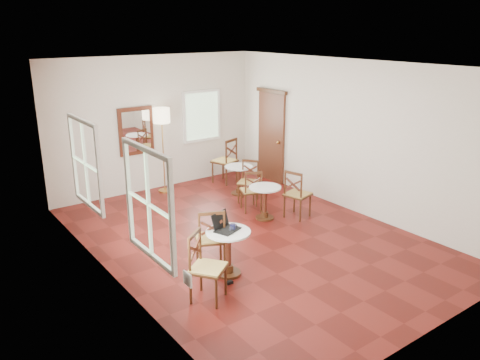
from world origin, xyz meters
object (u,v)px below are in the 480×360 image
(cafe_table_mid, at_px, (265,199))
(floor_lamp, at_px, (162,121))
(cafe_table_near, at_px, (228,248))
(power_adapter, at_px, (229,282))
(chair_mid_a, at_px, (252,191))
(chair_back_a, at_px, (226,161))
(cafe_table_back, at_px, (239,177))
(chair_near_b, at_px, (206,267))
(mouse, at_px, (219,231))
(chair_near_a, at_px, (211,238))
(laptop, at_px, (224,226))
(navy_mug, at_px, (233,227))
(chair_back_b, at_px, (248,182))
(chair_mid_b, at_px, (297,194))
(water_glass, at_px, (231,231))

(cafe_table_mid, height_order, floor_lamp, floor_lamp)
(cafe_table_near, distance_m, power_adapter, 0.51)
(chair_mid_a, relative_size, chair_back_a, 0.80)
(chair_mid_a, xyz_separation_m, floor_lamp, (-0.85, 2.12, 1.18))
(chair_back_a, bearing_deg, cafe_table_back, 56.10)
(chair_near_b, distance_m, mouse, 0.73)
(chair_near_a, height_order, chair_near_b, chair_near_a)
(cafe_table_near, height_order, chair_mid_a, chair_mid_a)
(cafe_table_back, height_order, laptop, laptop)
(cafe_table_mid, height_order, navy_mug, navy_mug)
(chair_near_a, relative_size, power_adapter, 9.92)
(cafe_table_mid, distance_m, chair_back_b, 1.04)
(chair_back_a, xyz_separation_m, chair_back_b, (-0.34, -1.35, -0.10))
(chair_near_a, relative_size, chair_mid_a, 1.15)
(cafe_table_mid, distance_m, laptop, 2.30)
(cafe_table_near, relative_size, chair_mid_a, 0.82)
(mouse, bearing_deg, chair_mid_b, 4.50)
(water_glass, bearing_deg, chair_back_b, 48.43)
(chair_mid_a, relative_size, power_adapter, 8.63)
(mouse, bearing_deg, chair_mid_a, 24.52)
(chair_back_a, bearing_deg, chair_mid_b, 68.40)
(cafe_table_near, relative_size, navy_mug, 5.85)
(chair_near_a, bearing_deg, laptop, 132.46)
(floor_lamp, xyz_separation_m, navy_mug, (-0.95, -4.01, -0.85))
(floor_lamp, bearing_deg, chair_near_b, -110.85)
(chair_back_b, bearing_deg, mouse, -82.18)
(chair_near_a, relative_size, chair_back_b, 1.13)
(cafe_table_near, distance_m, cafe_table_back, 3.66)
(chair_back_b, distance_m, power_adapter, 3.53)
(chair_back_b, xyz_separation_m, water_glass, (-2.20, -2.48, 0.32))
(chair_near_b, height_order, navy_mug, chair_near_b)
(chair_back_a, bearing_deg, floor_lamp, -29.05)
(chair_mid_b, bearing_deg, chair_back_b, -6.63)
(chair_near_b, relative_size, chair_back_a, 0.91)
(cafe_table_near, distance_m, navy_mug, 0.33)
(chair_back_b, distance_m, floor_lamp, 2.31)
(cafe_table_near, height_order, navy_mug, navy_mug)
(chair_mid_a, bearing_deg, cafe_table_near, 66.38)
(chair_near_b, bearing_deg, chair_mid_b, -9.81)
(chair_mid_b, distance_m, chair_back_a, 2.65)
(chair_near_a, distance_m, chair_mid_a, 2.51)
(cafe_table_mid, bearing_deg, chair_back_a, 73.62)
(cafe_table_mid, relative_size, navy_mug, 5.42)
(cafe_table_back, relative_size, chair_near_b, 0.66)
(water_glass, bearing_deg, chair_near_b, -155.11)
(floor_lamp, xyz_separation_m, power_adapter, (-1.19, -4.25, -1.59))
(cafe_table_near, bearing_deg, chair_mid_a, 44.98)
(chair_mid_b, xyz_separation_m, floor_lamp, (-1.34, 2.92, 1.13))
(floor_lamp, relative_size, mouse, 18.13)
(cafe_table_back, height_order, navy_mug, navy_mug)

